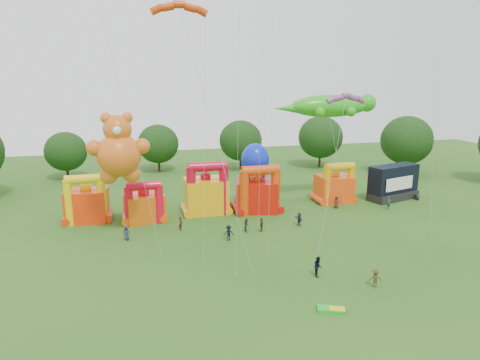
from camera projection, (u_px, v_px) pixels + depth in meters
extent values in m
plane|color=#215317|center=(317.00, 317.00, 31.81)|extent=(160.00, 160.00, 0.00)
cylinder|color=#352314|center=(404.00, 165.00, 79.17)|extent=(0.44, 0.44, 3.72)
ellipsoid|color=#163510|center=(407.00, 140.00, 78.13)|extent=(9.30, 9.30, 8.89)
cylinder|color=#352314|center=(320.00, 158.00, 85.97)|extent=(0.44, 0.44, 3.51)
ellipsoid|color=#163510|center=(321.00, 137.00, 84.98)|extent=(8.77, 8.78, 8.39)
cylinder|color=#352314|center=(241.00, 161.00, 83.70)|extent=(0.44, 0.44, 3.30)
ellipsoid|color=#163510|center=(241.00, 141.00, 82.77)|extent=(8.25, 8.25, 7.88)
cylinder|color=#352314|center=(159.00, 163.00, 81.87)|extent=(0.44, 0.44, 3.09)
ellipsoid|color=#163510|center=(158.00, 144.00, 81.00)|extent=(7.72, 7.72, 7.38)
cylinder|color=#352314|center=(68.00, 171.00, 75.54)|extent=(0.44, 0.44, 2.88)
ellipsoid|color=#163510|center=(66.00, 151.00, 74.73)|extent=(7.20, 7.20, 6.88)
cube|color=red|center=(87.00, 205.00, 53.26)|extent=(5.26, 4.40, 3.94)
cylinder|color=yellow|center=(69.00, 203.00, 51.29)|extent=(1.07, 1.07, 5.63)
cylinder|color=yellow|center=(102.00, 201.00, 52.19)|extent=(1.07, 1.07, 5.63)
cylinder|color=yellow|center=(84.00, 179.00, 51.09)|extent=(4.32, 1.12, 1.12)
sphere|color=yellow|center=(86.00, 188.00, 52.74)|extent=(1.40, 1.40, 1.40)
cube|color=#D7540B|center=(144.00, 208.00, 53.30)|extent=(5.29, 4.59, 3.35)
cylinder|color=red|center=(129.00, 206.00, 51.45)|extent=(1.01, 1.01, 4.79)
cylinder|color=red|center=(159.00, 204.00, 52.30)|extent=(1.01, 1.01, 4.79)
cylinder|color=red|center=(143.00, 186.00, 51.32)|extent=(4.10, 1.06, 1.06)
sphere|color=red|center=(143.00, 192.00, 52.84)|extent=(1.40, 1.40, 1.40)
cube|color=#EBA10C|center=(206.00, 196.00, 56.51)|extent=(5.46, 4.39, 4.55)
cylinder|color=red|center=(191.00, 193.00, 54.30)|extent=(1.19, 1.19, 6.50)
cylinder|color=red|center=(224.00, 190.00, 55.31)|extent=(1.19, 1.19, 6.50)
cylinder|color=red|center=(207.00, 167.00, 54.06)|extent=(4.82, 1.25, 1.25)
sphere|color=red|center=(206.00, 177.00, 55.92)|extent=(1.40, 1.40, 1.40)
cube|color=red|center=(257.00, 196.00, 57.19)|extent=(6.33, 5.52, 4.13)
cylinder|color=#D7400B|center=(244.00, 193.00, 54.99)|extent=(1.20, 1.20, 5.90)
cylinder|color=#D7400B|center=(276.00, 191.00, 56.00)|extent=(1.20, 1.20, 5.90)
cylinder|color=#D7400B|center=(260.00, 170.00, 54.81)|extent=(4.86, 1.26, 1.26)
sphere|color=#D7400B|center=(257.00, 179.00, 56.65)|extent=(1.40, 1.40, 1.40)
cube|color=#FB440D|center=(334.00, 189.00, 61.68)|extent=(4.89, 3.94, 3.78)
cylinder|color=#DDA60B|center=(326.00, 186.00, 59.73)|extent=(1.06, 1.06, 5.40)
cylinder|color=#DDA60B|center=(351.00, 185.00, 60.63)|extent=(1.06, 1.06, 5.40)
cylinder|color=#DDA60B|center=(340.00, 167.00, 59.56)|extent=(4.29, 1.11, 1.11)
sphere|color=#DDA60B|center=(335.00, 174.00, 61.18)|extent=(1.40, 1.40, 1.40)
cube|color=black|center=(393.00, 196.00, 63.01)|extent=(8.46, 5.10, 1.10)
cube|color=black|center=(393.00, 179.00, 62.62)|extent=(8.35, 4.73, 3.97)
cube|color=white|center=(400.00, 184.00, 61.26)|extent=(5.28, 1.63, 1.87)
cylinder|color=black|center=(378.00, 200.00, 61.17)|extent=(0.30, 0.90, 0.90)
cylinder|color=black|center=(417.00, 197.00, 62.68)|extent=(0.30, 0.90, 0.90)
sphere|color=orange|center=(119.00, 155.00, 46.60)|extent=(4.79, 4.79, 4.79)
sphere|color=orange|center=(117.00, 129.00, 45.95)|extent=(3.05, 3.05, 3.05)
sphere|color=orange|center=(106.00, 118.00, 45.42)|extent=(1.20, 1.20, 1.20)
sphere|color=orange|center=(127.00, 118.00, 45.93)|extent=(1.20, 1.20, 1.20)
sphere|color=orange|center=(94.00, 148.00, 45.81)|extent=(1.74, 1.74, 1.74)
sphere|color=orange|center=(142.00, 146.00, 47.00)|extent=(1.74, 1.74, 1.74)
sphere|color=orange|center=(109.00, 175.00, 46.82)|extent=(1.96, 1.96, 1.96)
sphere|color=orange|center=(131.00, 174.00, 47.39)|extent=(1.96, 1.96, 1.96)
sphere|color=white|center=(117.00, 131.00, 44.56)|extent=(0.87, 0.87, 0.87)
ellipsoid|color=green|center=(330.00, 106.00, 59.23)|extent=(11.67, 3.65, 3.10)
sphere|color=green|center=(367.00, 103.00, 60.50)|extent=(2.51, 2.51, 2.51)
cone|color=green|center=(290.00, 108.00, 57.87)|extent=(4.56, 1.82, 1.82)
sphere|color=green|center=(339.00, 110.00, 61.65)|extent=(1.37, 1.37, 1.37)
sphere|color=green|center=(351.00, 112.00, 58.21)|extent=(1.37, 1.37, 1.37)
sphere|color=green|center=(309.00, 110.00, 60.56)|extent=(1.37, 1.37, 1.37)
sphere|color=green|center=(320.00, 112.00, 57.12)|extent=(1.37, 1.37, 1.37)
ellipsoid|color=#0D28CD|center=(255.00, 160.00, 57.98)|extent=(3.82, 3.82, 4.59)
cone|color=#591E8C|center=(264.00, 175.00, 58.76)|extent=(0.86, 0.86, 3.06)
cone|color=#591E8C|center=(257.00, 173.00, 59.62)|extent=(0.86, 0.86, 3.06)
cone|color=#591E8C|center=(249.00, 174.00, 59.33)|extent=(0.86, 0.86, 3.06)
cone|color=#591E8C|center=(246.00, 176.00, 58.17)|extent=(0.86, 0.86, 3.06)
cone|color=#591E8C|center=(253.00, 177.00, 57.30)|extent=(0.86, 0.86, 3.06)
cone|color=#591E8C|center=(262.00, 177.00, 57.59)|extent=(0.86, 0.86, 3.06)
cube|color=green|center=(330.00, 309.00, 32.70)|extent=(2.23, 1.67, 0.24)
cube|color=yellow|center=(337.00, 309.00, 32.48)|extent=(1.34, 1.00, 0.10)
imported|color=#25253E|center=(126.00, 233.00, 46.89)|extent=(0.84, 0.60, 1.61)
imported|color=#50161A|center=(181.00, 223.00, 50.00)|extent=(0.51, 0.68, 1.69)
imported|color=#1C4630|center=(247.00, 225.00, 49.59)|extent=(0.62, 0.79, 1.60)
imported|color=black|center=(229.00, 233.00, 46.85)|extent=(1.18, 0.76, 1.73)
imported|color=#402A19|center=(261.00, 225.00, 49.60)|extent=(0.87, 1.01, 1.62)
imported|color=#262B40|center=(299.00, 219.00, 51.60)|extent=(0.78, 1.57, 1.62)
imported|color=#541C18|center=(336.00, 202.00, 58.54)|extent=(0.94, 0.74, 1.69)
imported|color=#1C4632|center=(389.00, 203.00, 58.06)|extent=(0.80, 0.71, 1.83)
imported|color=black|center=(318.00, 266.00, 38.35)|extent=(0.91, 1.05, 1.85)
imported|color=#403419|center=(375.00, 278.00, 36.32)|extent=(1.17, 0.90, 1.60)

